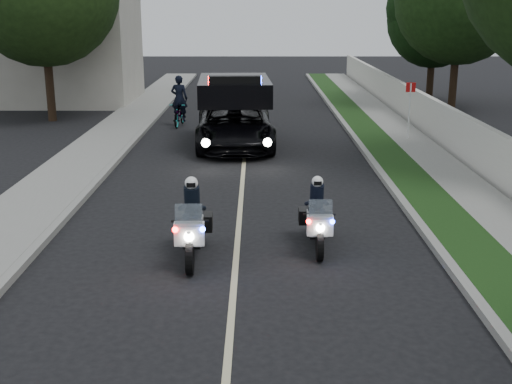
% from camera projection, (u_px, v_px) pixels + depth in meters
% --- Properties ---
extents(ground, '(120.00, 120.00, 0.00)m').
position_uv_depth(ground, '(229.00, 344.00, 9.78)').
color(ground, black).
rests_on(ground, ground).
extents(curb_right, '(0.20, 60.00, 0.15)m').
position_uv_depth(curb_right, '(382.00, 175.00, 19.38)').
color(curb_right, gray).
rests_on(curb_right, ground).
extents(grass_verge, '(1.20, 60.00, 0.16)m').
position_uv_depth(grass_verge, '(406.00, 175.00, 19.38)').
color(grass_verge, '#193814').
rests_on(grass_verge, ground).
extents(sidewalk_right, '(1.40, 60.00, 0.16)m').
position_uv_depth(sidewalk_right, '(450.00, 175.00, 19.38)').
color(sidewalk_right, gray).
rests_on(sidewalk_right, ground).
extents(property_wall, '(0.22, 60.00, 1.50)m').
position_uv_depth(property_wall, '(486.00, 152.00, 19.19)').
color(property_wall, beige).
rests_on(property_wall, ground).
extents(curb_left, '(0.20, 60.00, 0.15)m').
position_uv_depth(curb_left, '(103.00, 175.00, 19.39)').
color(curb_left, gray).
rests_on(curb_left, ground).
extents(sidewalk_left, '(2.00, 60.00, 0.16)m').
position_uv_depth(sidewalk_left, '(66.00, 175.00, 19.39)').
color(sidewalk_left, gray).
rests_on(sidewalk_left, ground).
extents(building_far, '(8.00, 6.00, 7.00)m').
position_uv_depth(building_far, '(54.00, 34.00, 33.88)').
color(building_far, '#A8A396').
rests_on(building_far, ground).
extents(lane_marking, '(0.12, 50.00, 0.01)m').
position_uv_depth(lane_marking, '(243.00, 177.00, 19.40)').
color(lane_marking, '#BFB78C').
rests_on(lane_marking, ground).
extents(police_moto_left, '(0.74, 1.96, 1.65)m').
position_uv_depth(police_moto_left, '(193.00, 258.00, 13.15)').
color(police_moto_left, silver).
rests_on(police_moto_left, ground).
extents(police_moto_right, '(0.63, 1.77, 1.50)m').
position_uv_depth(police_moto_right, '(316.00, 247.00, 13.75)').
color(police_moto_right, silver).
rests_on(police_moto_right, ground).
extents(police_suv, '(2.95, 5.90, 2.81)m').
position_uv_depth(police_suv, '(235.00, 147.00, 23.68)').
color(police_suv, black).
rests_on(police_suv, ground).
extents(bicycle, '(0.81, 1.91, 0.98)m').
position_uv_depth(bicycle, '(180.00, 126.00, 27.82)').
color(bicycle, black).
rests_on(bicycle, ground).
extents(cyclist, '(0.75, 0.55, 1.92)m').
position_uv_depth(cyclist, '(180.00, 126.00, 27.82)').
color(cyclist, black).
rests_on(cyclist, ground).
extents(sign_post, '(0.37, 0.37, 2.27)m').
position_uv_depth(sign_post, '(407.00, 142.00, 24.44)').
color(sign_post, '#AE0C1B').
rests_on(sign_post, ground).
extents(tree_right_d, '(6.78, 6.78, 10.06)m').
position_uv_depth(tree_right_d, '(451.00, 110.00, 31.98)').
color(tree_right_d, '#1C3913').
rests_on(tree_right_d, ground).
extents(tree_right_e, '(5.08, 5.08, 8.12)m').
position_uv_depth(tree_right_e, '(429.00, 101.00, 35.11)').
color(tree_right_e, black).
rests_on(tree_right_e, ground).
extents(tree_left_near, '(7.15, 7.15, 10.87)m').
position_uv_depth(tree_left_near, '(53.00, 121.00, 29.08)').
color(tree_left_near, '#1D3812').
rests_on(tree_left_near, ground).
extents(tree_left_far, '(7.49, 7.49, 10.74)m').
position_uv_depth(tree_left_far, '(88.00, 96.00, 37.42)').
color(tree_left_far, black).
rests_on(tree_left_far, ground).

